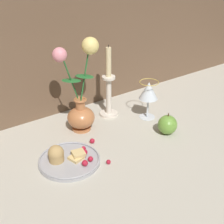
# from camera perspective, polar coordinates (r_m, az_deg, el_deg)

# --- Properties ---
(ground_plane) EXTENTS (2.40, 2.40, 0.00)m
(ground_plane) POSITION_cam_1_polar(r_m,az_deg,el_deg) (1.14, 1.13, -5.00)
(ground_plane) COLOR #B7B2A3
(ground_plane) RESTS_ON ground
(vase) EXTENTS (0.16, 0.10, 0.35)m
(vase) POSITION_cam_1_polar(r_m,az_deg,el_deg) (1.15, -5.77, 2.16)
(vase) COLOR #B77042
(vase) RESTS_ON ground_plane
(plate_with_pastries) EXTENTS (0.20, 0.20, 0.07)m
(plate_with_pastries) POSITION_cam_1_polar(r_m,az_deg,el_deg) (1.03, -8.22, -8.44)
(plate_with_pastries) COLOR #A3A3A8
(plate_with_pastries) RESTS_ON ground_plane
(wine_glass) EXTENTS (0.08, 0.08, 0.16)m
(wine_glass) POSITION_cam_1_polar(r_m,az_deg,el_deg) (1.24, 6.71, 3.68)
(wine_glass) COLOR silver
(wine_glass) RESTS_ON ground_plane
(candlestick) EXTENTS (0.07, 0.07, 0.30)m
(candlestick) POSITION_cam_1_polar(r_m,az_deg,el_deg) (1.25, -0.62, 3.98)
(candlestick) COLOR silver
(candlestick) RESTS_ON ground_plane
(apple_beside_vase) EXTENTS (0.07, 0.07, 0.08)m
(apple_beside_vase) POSITION_cam_1_polar(r_m,az_deg,el_deg) (1.17, 10.11, -2.31)
(apple_beside_vase) COLOR #669938
(apple_beside_vase) RESTS_ON ground_plane
(berry_near_plate) EXTENTS (0.02, 0.02, 0.02)m
(berry_near_plate) POSITION_cam_1_polar(r_m,az_deg,el_deg) (1.11, -3.64, -5.30)
(berry_near_plate) COLOR #AD192D
(berry_near_plate) RESTS_ON ground_plane
(berry_front_center) EXTENTS (0.01, 0.01, 0.01)m
(berry_front_center) POSITION_cam_1_polar(r_m,az_deg,el_deg) (1.02, -0.64, -9.11)
(berry_front_center) COLOR #AD192D
(berry_front_center) RESTS_ON ground_plane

